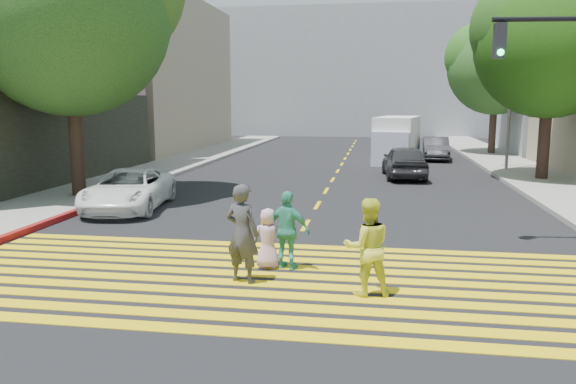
% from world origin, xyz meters
% --- Properties ---
extents(ground, '(120.00, 120.00, 0.00)m').
position_xyz_m(ground, '(0.00, 0.00, 0.00)').
color(ground, black).
extents(sidewalk_left, '(3.00, 40.00, 0.15)m').
position_xyz_m(sidewalk_left, '(-8.50, 22.00, 0.07)').
color(sidewalk_left, gray).
rests_on(sidewalk_left, ground).
extents(sidewalk_right, '(3.00, 60.00, 0.15)m').
position_xyz_m(sidewalk_right, '(8.50, 15.00, 0.07)').
color(sidewalk_right, gray).
rests_on(sidewalk_right, ground).
extents(curb_red, '(0.20, 8.00, 0.16)m').
position_xyz_m(curb_red, '(-6.90, 6.00, 0.08)').
color(curb_red, maroon).
rests_on(curb_red, ground).
extents(crosswalk, '(13.40, 5.30, 0.01)m').
position_xyz_m(crosswalk, '(0.00, 1.28, 0.01)').
color(crosswalk, yellow).
rests_on(crosswalk, ground).
extents(lane_line, '(0.12, 34.40, 0.01)m').
position_xyz_m(lane_line, '(0.00, 22.50, 0.01)').
color(lane_line, yellow).
rests_on(lane_line, ground).
extents(building_left_tan, '(12.00, 16.00, 10.00)m').
position_xyz_m(building_left_tan, '(-16.00, 28.00, 5.00)').
color(building_left_tan, tan).
rests_on(building_left_tan, ground).
extents(backdrop_block, '(30.00, 8.00, 12.00)m').
position_xyz_m(backdrop_block, '(0.00, 48.00, 6.00)').
color(backdrop_block, gray).
rests_on(backdrop_block, ground).
extents(tree_left, '(8.73, 8.71, 9.64)m').
position_xyz_m(tree_left, '(-8.14, 8.98, 6.50)').
color(tree_left, '#3D2721').
rests_on(tree_left, ground).
extents(tree_right_near, '(7.62, 7.28, 8.81)m').
position_xyz_m(tree_right_near, '(8.71, 15.80, 5.96)').
color(tree_right_near, black).
rests_on(tree_right_near, ground).
extents(tree_right_far, '(7.17, 6.81, 8.44)m').
position_xyz_m(tree_right_far, '(8.89, 27.50, 5.70)').
color(tree_right_far, '#423324').
rests_on(tree_right_far, ground).
extents(pedestrian_man, '(0.78, 0.64, 1.85)m').
position_xyz_m(pedestrian_man, '(-0.54, 1.07, 0.92)').
color(pedestrian_man, '#38393D').
rests_on(pedestrian_man, ground).
extents(pedestrian_woman, '(0.96, 0.83, 1.71)m').
position_xyz_m(pedestrian_woman, '(1.75, 0.72, 0.85)').
color(pedestrian_woman, yellow).
rests_on(pedestrian_woman, ground).
extents(pedestrian_child, '(0.65, 0.48, 1.22)m').
position_xyz_m(pedestrian_child, '(-0.25, 2.01, 0.61)').
color(pedestrian_child, '#DAA7C7').
rests_on(pedestrian_child, ground).
extents(pedestrian_extra, '(1.00, 0.61, 1.58)m').
position_xyz_m(pedestrian_extra, '(0.16, 2.01, 0.79)').
color(pedestrian_extra, teal).
rests_on(pedestrian_extra, ground).
extents(white_sedan, '(2.62, 4.69, 1.24)m').
position_xyz_m(white_sedan, '(-5.70, 7.41, 0.62)').
color(white_sedan, white).
rests_on(white_sedan, ground).
extents(dark_car_near, '(2.01, 4.36, 1.45)m').
position_xyz_m(dark_car_near, '(3.03, 16.09, 0.72)').
color(dark_car_near, '#272729').
rests_on(dark_car_near, ground).
extents(silver_car, '(2.10, 4.55, 1.29)m').
position_xyz_m(silver_car, '(3.27, 30.05, 0.64)').
color(silver_car, '#9B9CA0').
rests_on(silver_car, ground).
extents(dark_car_parked, '(1.55, 4.00, 1.30)m').
position_xyz_m(dark_car_parked, '(5.13, 24.16, 0.65)').
color(dark_car_parked, '#232227').
rests_on(dark_car_parked, ground).
extents(white_van, '(2.77, 5.48, 2.47)m').
position_xyz_m(white_van, '(2.86, 22.47, 1.17)').
color(white_van, white).
rests_on(white_van, ground).
extents(street_lamp, '(1.85, 0.23, 8.19)m').
position_xyz_m(street_lamp, '(7.75, 19.09, 4.70)').
color(street_lamp, slate).
rests_on(street_lamp, ground).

